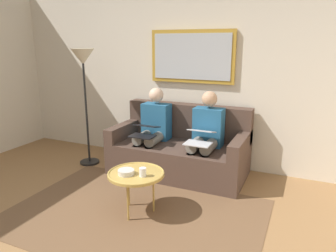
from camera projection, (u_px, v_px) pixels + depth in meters
wall_rear at (194, 74)px, 4.50m from camera, size 6.00×0.12×2.60m
area_rug at (135, 214)px, 3.28m from camera, size 2.60×1.80×0.01m
couch at (180, 150)px, 4.32m from camera, size 1.80×0.90×0.90m
framed_mirror at (192, 57)px, 4.35m from camera, size 1.21×0.05×0.72m
coffee_table at (136, 174)px, 3.22m from camera, size 0.58×0.58×0.46m
cup at (143, 172)px, 3.12m from camera, size 0.07×0.07×0.09m
bowl at (126, 172)px, 3.17m from camera, size 0.17×0.17×0.05m
person_left at (206, 133)px, 4.04m from camera, size 0.38×0.58×1.14m
laptop_silver at (200, 136)px, 3.82m from camera, size 0.31×0.38×0.16m
person_right at (153, 127)px, 4.34m from camera, size 0.38×0.58×1.14m
laptop_black at (145, 130)px, 4.11m from camera, size 0.32×0.33×0.14m
standing_lamp at (84, 70)px, 4.35m from camera, size 0.32×0.32×1.66m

